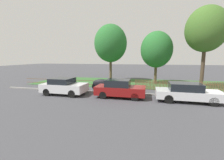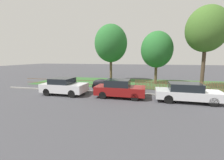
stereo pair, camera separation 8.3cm
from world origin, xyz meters
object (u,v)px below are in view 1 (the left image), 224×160
at_px(parked_car_navy_estate, 187,92).
at_px(parked_car_black_saloon, 120,89).
at_px(tree_behind_motorcycle, 156,50).
at_px(covered_motorcycle, 102,83).
at_px(tree_mid_park, 206,29).
at_px(parked_car_silver_hatchback, 64,86).
at_px(tree_nearest_kerb, 111,44).

bearing_deg(parked_car_navy_estate, parked_car_black_saloon, 179.71).
xyz_separation_m(parked_car_black_saloon, tree_behind_motorcycle, (3.27, 7.25, 3.43)).
distance_m(covered_motorcycle, tree_mid_park, 11.39).
xyz_separation_m(parked_car_silver_hatchback, tree_nearest_kerb, (2.42, 7.90, 4.30)).
height_order(parked_car_black_saloon, tree_behind_motorcycle, tree_behind_motorcycle).
relative_size(parked_car_navy_estate, tree_behind_motorcycle, 0.72).
xyz_separation_m(parked_car_silver_hatchback, tree_behind_motorcycle, (8.20, 7.30, 3.42)).
bearing_deg(covered_motorcycle, parked_car_black_saloon, -48.09).
bearing_deg(parked_car_black_saloon, covered_motorcycle, 132.97).
bearing_deg(parked_car_black_saloon, tree_mid_park, 33.84).
relative_size(tree_behind_motorcycle, tree_mid_park, 0.78).
bearing_deg(tree_nearest_kerb, parked_car_navy_estate, -46.79).
relative_size(parked_car_silver_hatchback, tree_nearest_kerb, 0.51).
bearing_deg(tree_mid_park, parked_car_silver_hatchback, -158.50).
bearing_deg(covered_motorcycle, parked_car_silver_hatchback, -137.94).
relative_size(parked_car_black_saloon, tree_mid_park, 0.49).
bearing_deg(parked_car_black_saloon, tree_nearest_kerb, 108.90).
distance_m(parked_car_navy_estate, tree_mid_park, 7.72).
distance_m(parked_car_black_saloon, covered_motorcycle, 3.26).
xyz_separation_m(parked_car_black_saloon, covered_motorcycle, (-2.17, 2.43, -0.06)).
relative_size(covered_motorcycle, tree_mid_park, 0.25).
height_order(parked_car_black_saloon, parked_car_navy_estate, parked_car_black_saloon).
relative_size(parked_car_silver_hatchback, tree_behind_motorcycle, 0.61).
height_order(parked_car_silver_hatchback, tree_nearest_kerb, tree_nearest_kerb).
distance_m(covered_motorcycle, tree_nearest_kerb, 6.97).
xyz_separation_m(parked_car_navy_estate, tree_nearest_kerb, (-7.52, 8.00, 4.34)).
xyz_separation_m(parked_car_silver_hatchback, tree_mid_park, (12.57, 4.95, 5.17)).
distance_m(parked_car_silver_hatchback, parked_car_navy_estate, 9.94).
bearing_deg(tree_mid_park, tree_behind_motorcycle, 151.80).
distance_m(parked_car_black_saloon, tree_nearest_kerb, 9.30).
height_order(covered_motorcycle, tree_nearest_kerb, tree_nearest_kerb).
bearing_deg(covered_motorcycle, tree_nearest_kerb, 93.65).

